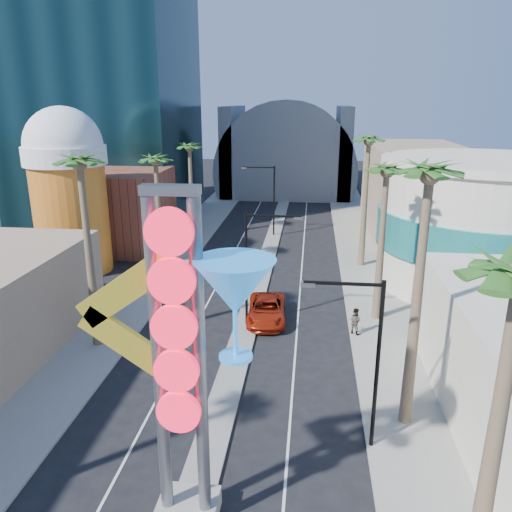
{
  "coord_description": "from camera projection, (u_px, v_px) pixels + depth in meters",
  "views": [
    {
      "loc": [
        4.16,
        -11.28,
        14.94
      ],
      "look_at": [
        0.47,
        21.63,
        4.55
      ],
      "focal_mm": 35.0,
      "sensor_mm": 36.0,
      "label": 1
    }
  ],
  "objects": [
    {
      "name": "median",
      "position": [
        269.0,
        250.0,
        51.62
      ],
      "size": [
        1.6,
        84.0,
        0.15
      ],
      "primitive_type": "cube",
      "color": "gray",
      "rests_on": "ground"
    },
    {
      "name": "streetlight_1",
      "position": [
        269.0,
        194.0,
        55.93
      ],
      "size": [
        3.79,
        0.25,
        8.0
      ],
      "color": "black",
      "rests_on": "ground"
    },
    {
      "name": "palm_6",
      "position": [
        386.0,
        180.0,
        32.54
      ],
      "size": [
        2.4,
        2.4,
        11.7
      ],
      "color": "brown",
      "rests_on": "ground"
    },
    {
      "name": "palm_3",
      "position": [
        190.0,
        153.0,
        53.56
      ],
      "size": [
        2.4,
        2.4,
        11.2
      ],
      "color": "brown",
      "rests_on": "ground"
    },
    {
      "name": "filler_east",
      "position": [
        414.0,
        189.0,
        57.93
      ],
      "size": [
        10.0,
        20.0,
        10.0
      ],
      "primitive_type": "cube",
      "color": "tan",
      "rests_on": "ground"
    },
    {
      "name": "palm_7",
      "position": [
        368.0,
        149.0,
        43.66
      ],
      "size": [
        2.4,
        2.4,
        12.7
      ],
      "color": "brown",
      "rests_on": "ground"
    },
    {
      "name": "brick_filler_west",
      "position": [
        117.0,
        209.0,
        52.15
      ],
      "size": [
        10.0,
        10.0,
        8.0
      ],
      "primitive_type": "cube",
      "color": "brown",
      "rests_on": "ground"
    },
    {
      "name": "beer_mug",
      "position": [
        68.0,
        185.0,
        43.52
      ],
      "size": [
        7.0,
        7.0,
        14.5
      ],
      "color": "#C9621A",
      "rests_on": "ground"
    },
    {
      "name": "palm_2",
      "position": [
        156.0,
        167.0,
        42.18
      ],
      "size": [
        2.4,
        2.4,
        11.2
      ],
      "color": "brown",
      "rests_on": "ground"
    },
    {
      "name": "streetlight_0",
      "position": [
        254.0,
        259.0,
        33.06
      ],
      "size": [
        3.79,
        0.25,
        8.0
      ],
      "color": "black",
      "rests_on": "ground"
    },
    {
      "name": "hotel_tower",
      "position": [
        98.0,
        12.0,
        59.78
      ],
      "size": [
        20.0,
        20.0,
        50.0
      ],
      "primitive_type": "cube",
      "color": "black",
      "rests_on": "ground"
    },
    {
      "name": "neon_sign",
      "position": [
        202.0,
        347.0,
        16.15
      ],
      "size": [
        6.53,
        2.6,
        12.55
      ],
      "color": "gray",
      "rests_on": "ground"
    },
    {
      "name": "palm_1",
      "position": [
        81.0,
        175.0,
        28.5
      ],
      "size": [
        2.4,
        2.4,
        12.7
      ],
      "color": "brown",
      "rests_on": "ground"
    },
    {
      "name": "streetlight_2",
      "position": [
        367.0,
        351.0,
        21.04
      ],
      "size": [
        3.45,
        0.25,
        8.0
      ],
      "color": "black",
      "rests_on": "ground"
    },
    {
      "name": "palm_5",
      "position": [
        428.0,
        192.0,
        20.77
      ],
      "size": [
        2.4,
        2.4,
        13.2
      ],
      "color": "brown",
      "rests_on": "ground"
    },
    {
      "name": "canopy",
      "position": [
        287.0,
        167.0,
        82.59
      ],
      "size": [
        22.0,
        16.0,
        22.0
      ],
      "color": "slate",
      "rests_on": "ground"
    },
    {
      "name": "turquoise_building",
      "position": [
        481.0,
        225.0,
        40.57
      ],
      "size": [
        16.6,
        16.6,
        10.6
      ],
      "color": "beige",
      "rests_on": "ground"
    },
    {
      "name": "sidewalk_east",
      "position": [
        365.0,
        262.0,
        47.77
      ],
      "size": [
        5.0,
        100.0,
        0.15
      ],
      "primitive_type": "cube",
      "color": "gray",
      "rests_on": "ground"
    },
    {
      "name": "red_pickup",
      "position": [
        267.0,
        310.0,
        35.15
      ],
      "size": [
        2.92,
        5.8,
        1.58
      ],
      "primitive_type": "imported",
      "rotation": [
        0.0,
        0.0,
        0.05
      ],
      "color": "#A3220C",
      "rests_on": "ground"
    },
    {
      "name": "pedestrian_b",
      "position": [
        355.0,
        321.0,
        32.81
      ],
      "size": [
        1.1,
        1.05,
        1.79
      ],
      "primitive_type": "imported",
      "rotation": [
        0.0,
        0.0,
        2.54
      ],
      "color": "gray",
      "rests_on": "sidewalk_east"
    },
    {
      "name": "sidewalk_west",
      "position": [
        172.0,
        256.0,
        49.79
      ],
      "size": [
        5.0,
        100.0,
        0.15
      ],
      "primitive_type": "cube",
      "color": "gray",
      "rests_on": "ground"
    }
  ]
}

